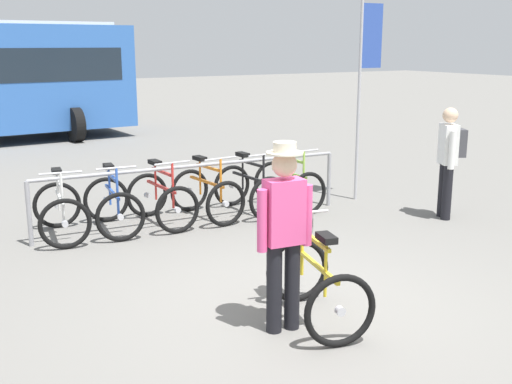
{
  "coord_description": "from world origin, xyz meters",
  "views": [
    {
      "loc": [
        -3.41,
        -4.8,
        2.54
      ],
      "look_at": [
        -0.06,
        0.79,
        1.0
      ],
      "focal_mm": 44.25,
      "sensor_mm": 36.0,
      "label": 1
    }
  ],
  "objects": [
    {
      "name": "ground_plane",
      "position": [
        0.0,
        0.0,
        0.0
      ],
      "size": [
        80.0,
        80.0,
        0.0
      ],
      "primitive_type": "plane",
      "color": "slate"
    },
    {
      "name": "bike_rack_rail",
      "position": [
        0.35,
        3.16,
        0.7
      ],
      "size": [
        4.6,
        0.35,
        0.88
      ],
      "color": "#99999E",
      "rests_on": "ground"
    },
    {
      "name": "racked_bike_white",
      "position": [
        -1.49,
        3.46,
        0.37
      ],
      "size": [
        0.81,
        1.17,
        0.97
      ],
      "color": "black",
      "rests_on": "ground"
    },
    {
      "name": "racked_bike_blue",
      "position": [
        -0.79,
        3.41,
        0.37
      ],
      "size": [
        0.8,
        1.19,
        0.98
      ],
      "color": "black",
      "rests_on": "ground"
    },
    {
      "name": "racked_bike_red",
      "position": [
        -0.09,
        3.37,
        0.37
      ],
      "size": [
        0.7,
        1.12,
        0.97
      ],
      "color": "black",
      "rests_on": "ground"
    },
    {
      "name": "racked_bike_orange",
      "position": [
        0.61,
        3.32,
        0.37
      ],
      "size": [
        0.75,
        1.14,
        0.97
      ],
      "color": "black",
      "rests_on": "ground"
    },
    {
      "name": "racked_bike_black",
      "position": [
        1.31,
        3.28,
        0.37
      ],
      "size": [
        0.71,
        1.12,
        0.97
      ],
      "color": "black",
      "rests_on": "ground"
    },
    {
      "name": "racked_bike_lime",
      "position": [
        2.01,
        3.24,
        0.37
      ],
      "size": [
        0.67,
        1.1,
        0.97
      ],
      "color": "black",
      "rests_on": "ground"
    },
    {
      "name": "featured_bicycle",
      "position": [
        -0.09,
        -0.29,
        0.49
      ],
      "size": [
        0.9,
        1.25,
        1.09
      ],
      "color": "black",
      "rests_on": "ground"
    },
    {
      "name": "person_with_featured_bike",
      "position": [
        -0.48,
        -0.38,
        0.95
      ],
      "size": [
        0.53,
        0.32,
        1.72
      ],
      "color": "black",
      "rests_on": "ground"
    },
    {
      "name": "pedestrian_with_backpack",
      "position": [
        3.66,
        1.53,
        0.94
      ],
      "size": [
        0.43,
        0.48,
        1.64
      ],
      "color": "black",
      "rests_on": "ground"
    },
    {
      "name": "banner_flag",
      "position": [
        3.39,
        3.11,
        2.23
      ],
      "size": [
        0.45,
        0.05,
        3.2
      ],
      "color": "#B2B2B7",
      "rests_on": "ground"
    }
  ]
}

